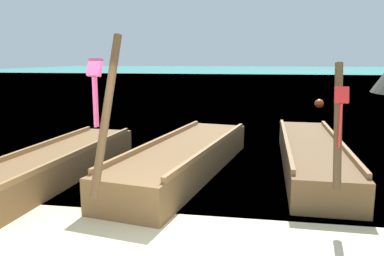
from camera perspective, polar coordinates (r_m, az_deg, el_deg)
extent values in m
plane|color=#2DB29E|center=(66.01, 8.47, 7.88)|extent=(120.00, 120.00, 0.00)
cube|color=brown|center=(8.85, -19.20, -5.12)|extent=(1.55, 5.51, 0.57)
cube|color=#996C3F|center=(9.08, -22.31, -2.76)|extent=(0.41, 5.01, 0.10)
cube|color=#996C3F|center=(8.49, -16.14, -3.26)|extent=(0.41, 5.01, 0.10)
cube|color=brown|center=(8.72, -1.02, -4.53)|extent=(2.42, 5.92, 0.64)
cube|color=#996C3F|center=(8.89, -4.99, -1.84)|extent=(1.04, 5.23, 0.10)
cube|color=#996C3F|center=(8.43, 3.16, -2.49)|extent=(1.04, 5.23, 0.10)
cylinder|color=brown|center=(5.68, -12.46, 2.07)|extent=(0.28, 0.91, 2.27)
cube|color=#F24C8C|center=(5.44, -14.05, 8.60)|extent=(0.22, 0.17, 0.25)
cube|color=#F24C8C|center=(5.45, -13.96, 3.71)|extent=(0.04, 0.08, 0.69)
cube|color=brown|center=(9.50, 17.10, -3.86)|extent=(1.40, 5.96, 0.61)
cube|color=brown|center=(9.37, 13.59, -1.66)|extent=(0.20, 5.46, 0.10)
cube|color=brown|center=(9.51, 20.77, -1.87)|extent=(0.20, 5.46, 0.10)
cylinder|color=brown|center=(6.28, 20.61, 0.40)|extent=(0.13, 0.61, 1.89)
cube|color=red|center=(6.10, 21.08, 4.54)|extent=(0.20, 0.12, 0.25)
cube|color=red|center=(6.14, 20.85, 0.38)|extent=(0.03, 0.08, 0.65)
sphere|color=#EA5119|center=(21.00, 18.13, 3.40)|extent=(0.47, 0.47, 0.47)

